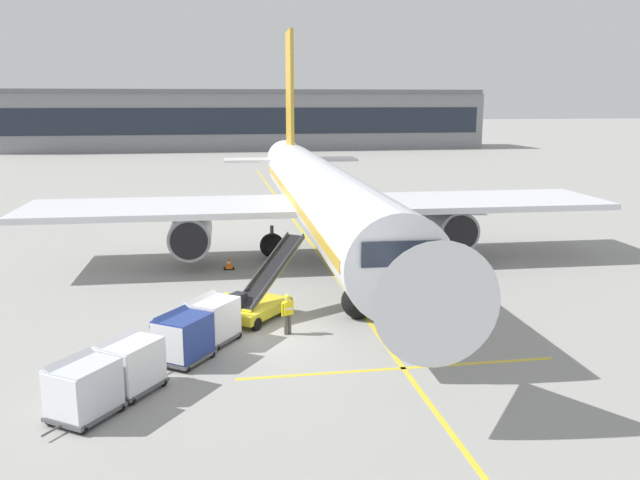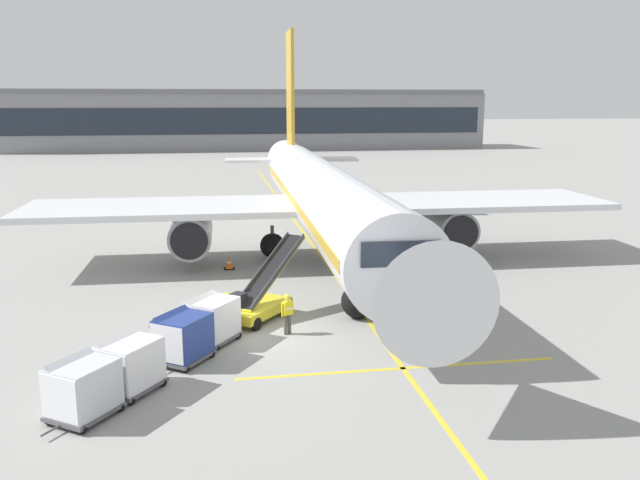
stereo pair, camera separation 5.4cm
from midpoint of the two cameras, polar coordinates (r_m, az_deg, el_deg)
ground_plane at (r=28.28m, az=-4.98°, el=-8.12°), size 600.00×600.00×0.00m
parked_airplane at (r=40.46m, az=0.07°, el=3.70°), size 35.13×45.46×15.34m
belt_loader at (r=30.17m, az=-5.17°, el=-5.00°), size 4.18×4.77×3.41m
baggage_cart_lead at (r=27.50m, az=-9.27°, el=-6.62°), size 2.46×2.69×1.91m
baggage_cart_second at (r=25.69m, az=-11.73°, el=-8.06°), size 2.46×2.69×1.91m
baggage_cart_third at (r=23.63m, az=-16.04°, el=-10.09°), size 2.46×2.69×1.91m
baggage_cart_fourth at (r=22.22m, az=-19.68°, el=-11.77°), size 2.46×2.69×1.91m
ground_crew_by_loader at (r=28.57m, az=-7.99°, el=-5.87°), size 0.43×0.44×1.74m
ground_crew_by_carts at (r=28.06m, az=-2.84°, el=-6.10°), size 0.54×0.37×1.74m
safety_cone_engine_keepout at (r=39.22m, az=-7.81°, el=-1.98°), size 0.61×0.61×0.69m
apron_guidance_line_lead_in at (r=40.45m, az=0.40°, el=-1.93°), size 0.20×110.00×0.01m
apron_guidance_line_stop_bar at (r=25.10m, az=6.78°, el=-10.81°), size 12.00×0.20×0.01m
terminal_building at (r=135.73m, az=-6.20°, el=10.15°), size 93.06×14.46×11.60m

